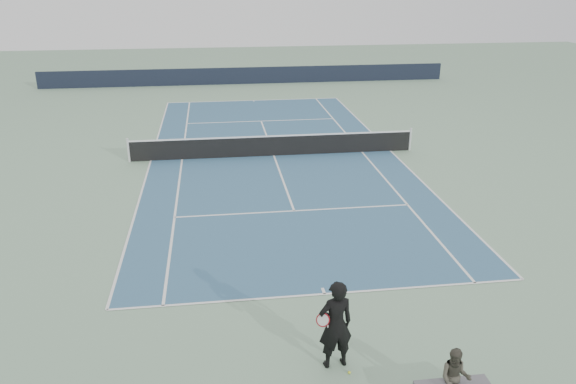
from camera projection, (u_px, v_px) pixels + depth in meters
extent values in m
plane|color=gray|center=(274.00, 156.00, 25.50)|extent=(80.00, 80.00, 0.00)
cube|color=#345D7C|center=(274.00, 156.00, 25.50)|extent=(10.97, 23.77, 0.01)
cylinder|color=silver|center=(128.00, 150.00, 24.50)|extent=(0.10, 0.10, 1.07)
cylinder|color=silver|center=(410.00, 139.00, 26.10)|extent=(0.10, 0.10, 1.07)
cube|color=black|center=(274.00, 146.00, 25.33)|extent=(12.80, 0.03, 0.90)
cube|color=white|center=(274.00, 136.00, 25.16)|extent=(12.80, 0.04, 0.06)
cube|color=black|center=(247.00, 76.00, 41.77)|extent=(30.00, 0.25, 1.20)
imported|color=black|center=(336.00, 324.00, 11.57)|extent=(0.84, 0.65, 2.02)
torus|color=maroon|center=(323.00, 320.00, 11.43)|extent=(0.34, 0.18, 0.36)
cylinder|color=white|center=(323.00, 320.00, 11.43)|extent=(0.29, 0.14, 0.32)
cylinder|color=white|center=(328.00, 329.00, 11.57)|extent=(0.08, 0.13, 0.27)
sphere|color=yellow|center=(349.00, 372.00, 11.66)|extent=(0.06, 0.06, 0.06)
imported|color=#474439|center=(455.00, 378.00, 10.60)|extent=(0.74, 0.67, 1.24)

